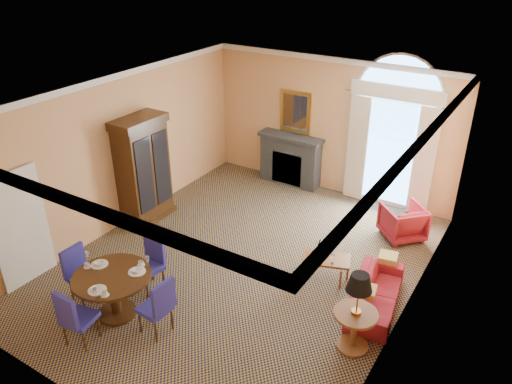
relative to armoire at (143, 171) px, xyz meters
The scene contains 12 objects.
ground 2.96m from the armoire, ahead, with size 7.50×7.50×0.00m, color #141740.
room_envelope 3.05m from the armoire, ahead, with size 6.04×7.52×3.45m.
armoire is the anchor object (origin of this frame).
dining_table 3.22m from the armoire, 56.09° to the right, with size 1.24×1.24×0.98m.
dining_chair_north 2.54m from the armoire, 44.68° to the right, with size 0.53×0.53×0.99m.
dining_chair_south 3.91m from the armoire, 62.54° to the right, with size 0.51×0.51×0.99m.
dining_chair_east 3.76m from the armoire, 43.87° to the right, with size 0.48×0.47×0.99m.
dining_chair_west 2.87m from the armoire, 69.67° to the right, with size 0.51×0.51×0.99m.
sofa 5.34m from the armoire, ahead, with size 1.76×0.69×0.51m, color maroon.
armchair 5.47m from the armoire, 23.23° to the left, with size 0.77×0.79×0.72m, color maroon.
coffee_table 4.30m from the armoire, ahead, with size 0.94×0.71×0.77m.
side_table 5.48m from the armoire, 13.65° to the right, with size 0.66×0.66×1.30m.
Camera 1 is at (4.34, -6.47, 5.51)m, focal length 35.00 mm.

